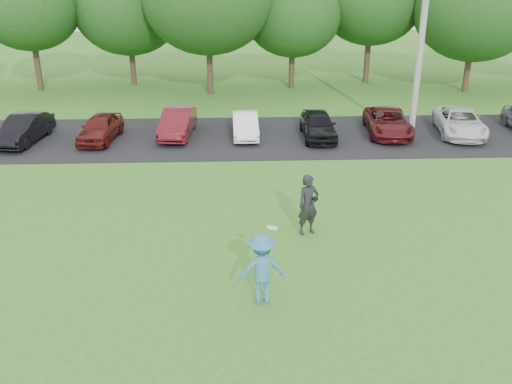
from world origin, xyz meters
TOP-DOWN VIEW (x-y plane):
  - ground at (0.00, 0.00)m, footprint 100.00×100.00m
  - parking_lot at (0.00, 13.00)m, footprint 32.00×6.50m
  - utility_pole at (7.56, 12.68)m, footprint 0.28×0.28m
  - frisbee_player at (-0.02, -0.35)m, footprint 1.28×0.84m
  - camera_bystander at (1.57, 3.26)m, footprint 0.82×0.70m
  - parked_cars at (0.93, 13.02)m, footprint 28.17×4.61m
  - tree_row at (1.51, 22.76)m, footprint 42.39×9.85m

SIDE VIEW (x-z plane):
  - ground at x=0.00m, z-range 0.00..0.00m
  - parking_lot at x=0.00m, z-range 0.00..0.03m
  - parked_cars at x=0.93m, z-range 0.00..1.23m
  - frisbee_player at x=-0.02m, z-range -0.13..1.98m
  - camera_bystander at x=1.57m, z-range 0.00..1.91m
  - utility_pole at x=7.56m, z-range 0.00..9.38m
  - tree_row at x=1.51m, z-range 0.59..9.23m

